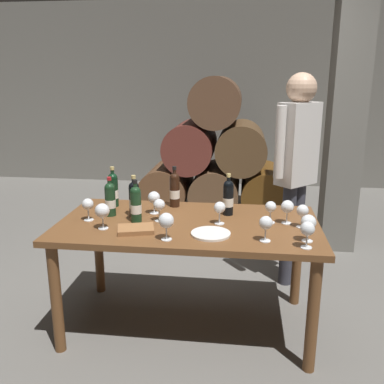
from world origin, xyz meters
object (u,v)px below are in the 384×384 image
dining_table (188,235)px  wine_bottle_2 (110,199)px  wine_glass_5 (166,221)px  wine_glass_6 (266,224)px  wine_glass_2 (287,207)px  wine_glass_0 (308,229)px  wine_glass_8 (159,206)px  wine_bottle_5 (175,189)px  wine_glass_7 (271,208)px  tasting_notebook (136,229)px  wine_bottle_3 (228,197)px  wine_glass_1 (154,198)px  wine_glass_4 (88,205)px  sommelier_presenting (297,161)px  wine_bottle_1 (113,189)px  wine_glass_11 (220,208)px  wine_glass_10 (102,211)px  wine_bottle_0 (136,204)px  wine_bottle_4 (134,199)px  wine_glass_9 (303,211)px  serving_plate (211,234)px  wine_glass_3 (308,223)px

dining_table → wine_bottle_2: (-0.55, 0.07, 0.21)m
wine_glass_5 → wine_glass_6: bearing=4.8°
dining_table → wine_glass_2: wine_glass_2 is taller
wine_glass_0 → wine_glass_8: (-0.90, 0.34, -0.00)m
wine_bottle_5 → wine_glass_0: 1.09m
wine_glass_6 → wine_glass_7: 0.33m
wine_glass_0 → tasting_notebook: (-1.01, 0.14, -0.10)m
wine_bottle_3 → wine_glass_0: 0.71m
wine_glass_0 → wine_glass_6: bearing=162.1°
wine_bottle_3 → wine_glass_1: 0.51m
wine_glass_7 → wine_glass_4: bearing=-175.4°
wine_bottle_5 → sommelier_presenting: 1.01m
wine_glass_7 → sommelier_presenting: sommelier_presenting is taller
wine_bottle_1 → wine_bottle_2: (0.04, -0.21, -0.01)m
wine_glass_1 → wine_glass_11: (0.46, -0.16, -0.01)m
wine_glass_10 → wine_glass_11: bearing=14.1°
wine_bottle_2 → wine_glass_11: (0.75, -0.08, -0.01)m
wine_bottle_0 → tasting_notebook: (0.04, -0.18, -0.11)m
wine_bottle_4 → wine_glass_9: 1.11m
wine_bottle_5 → wine_glass_10: (-0.37, -0.52, -0.01)m
wine_bottle_3 → wine_glass_6: wine_bottle_3 is taller
wine_bottle_4 → wine_glass_8: size_ratio=1.89×
wine_glass_0 → wine_glass_5: bearing=178.3°
wine_bottle_5 → wine_glass_7: 0.73m
wine_glass_10 → wine_bottle_0: bearing=42.1°
wine_bottle_2 → wine_glass_0: 1.32m
wine_bottle_0 → serving_plate: size_ratio=1.18×
wine_bottle_5 → wine_glass_0: wine_bottle_5 is taller
wine_glass_7 → wine_glass_9: 0.20m
wine_bottle_4 → wine_glass_6: size_ratio=1.87×
wine_glass_6 → wine_bottle_2: bearing=161.4°
wine_glass_2 → wine_glass_9: wine_glass_2 is taller
wine_glass_2 → wine_glass_9: 0.11m
wine_glass_5 → wine_glass_3: bearing=5.3°
wine_bottle_2 → wine_glass_1: wine_bottle_2 is taller
wine_glass_6 → wine_bottle_4: bearing=157.8°
wine_glass_8 → tasting_notebook: (-0.11, -0.21, -0.09)m
wine_bottle_4 → wine_glass_10: 0.30m
wine_bottle_2 → sommelier_presenting: size_ratio=0.16×
wine_glass_5 → wine_glass_2: bearing=27.4°
wine_bottle_1 → tasting_notebook: wine_bottle_1 is taller
wine_glass_8 → wine_glass_3: bearing=-14.9°
wine_glass_0 → wine_glass_2: 0.41m
wine_glass_11 → tasting_notebook: 0.55m
serving_plate → sommelier_presenting: sommelier_presenting is taller
wine_glass_7 → serving_plate: wine_glass_7 is taller
wine_bottle_2 → wine_glass_5: 0.61m
wine_bottle_3 → wine_glass_6: size_ratio=1.89×
wine_bottle_5 → tasting_notebook: wine_bottle_5 is taller
wine_bottle_4 → wine_glass_4: (-0.28, -0.12, -0.02)m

